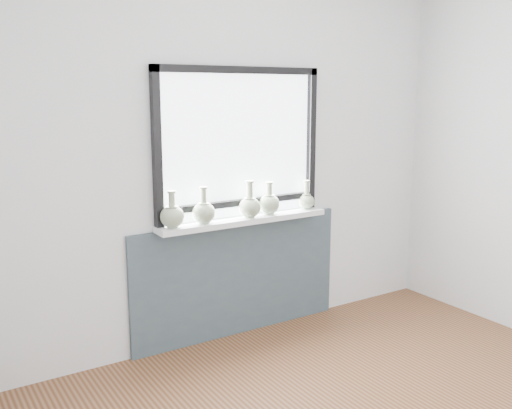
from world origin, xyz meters
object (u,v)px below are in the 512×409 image
vase_e (306,200)px  vase_a (172,215)px  windowsill (244,220)px  vase_d (269,203)px  vase_c (250,206)px  vase_b (204,212)px

vase_e → vase_a: bearing=-178.8°
windowsill → vase_e: (0.56, 0.01, 0.09)m
windowsill → vase_d: 0.24m
windowsill → vase_d: vase_d is taller
vase_a → vase_e: vase_a is taller
vase_a → windowsill: bearing=1.7°
vase_c → vase_e: 0.53m
vase_d → vase_e: vase_d is taller
vase_d → vase_c: bearing=-171.7°
vase_c → vase_a: bearing=179.1°
windowsill → vase_c: 0.11m
vase_c → vase_d: vase_c is taller
windowsill → vase_e: 0.57m
vase_d → vase_e: size_ratio=1.08×
vase_a → vase_b: 0.23m
vase_b → vase_c: vase_c is taller
vase_c → vase_e: bearing=3.5°
windowsill → vase_a: 0.57m
windowsill → vase_a: (-0.56, -0.02, 0.10)m
vase_a → vase_b: bearing=-1.1°
vase_a → vase_e: bearing=1.2°
vase_a → vase_e: size_ratio=1.12×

